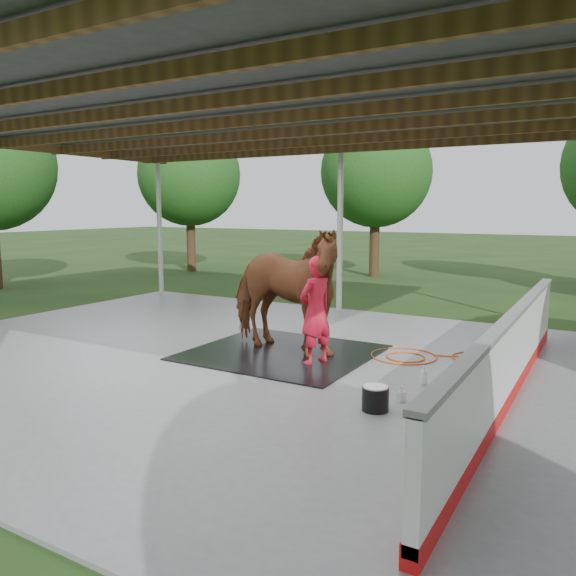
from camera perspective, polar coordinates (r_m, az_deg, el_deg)
The scene contains 12 objects.
ground at distance 9.66m, azimuth -6.82°, elevation -6.98°, with size 100.00×100.00×0.00m, color #1E3814.
concrete_slab at distance 9.65m, azimuth -6.82°, elevation -6.84°, with size 12.00×10.00×0.05m, color slate.
pavilion_structure at distance 9.44m, azimuth -7.24°, elevation 16.95°, with size 12.60×10.60×4.05m.
dasher_board at distance 7.74m, azimuth 21.66°, elevation -6.79°, with size 0.16×8.00×1.15m.
tree_belt at distance 9.97m, azimuth -2.54°, elevation 15.49°, with size 28.00×28.00×5.80m.
rubber_mat at distance 9.65m, azimuth -0.63°, elevation -6.55°, with size 2.97×2.78×0.02m, color black.
horse at distance 9.44m, azimuth -0.64°, elevation -0.22°, with size 1.15×2.52×2.13m, color brown.
handler at distance 8.83m, azimuth 2.81°, elevation -2.28°, with size 0.63×0.41×1.73m, color red.
wash_bucket at distance 7.06m, azimuth 8.86°, elevation -10.98°, with size 0.33×0.33×0.31m.
soap_bottle_a at distance 8.17m, azimuth 13.63°, elevation -8.62°, with size 0.10×0.10×0.27m, color silver.
soap_bottle_b at distance 7.43m, azimuth 11.41°, elevation -10.51°, with size 0.09×0.09×0.20m, color #338CD8.
hose_coil at distance 9.65m, azimuth 13.75°, elevation -6.79°, with size 2.18×1.42×0.02m.
Camera 1 is at (5.65, -7.42, 2.50)m, focal length 35.00 mm.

